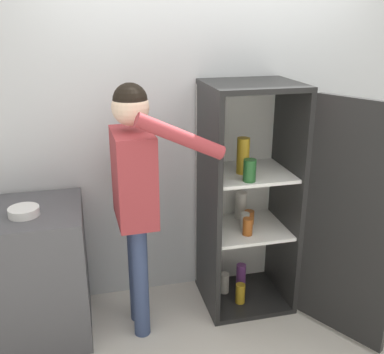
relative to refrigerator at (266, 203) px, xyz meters
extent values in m
cube|color=silver|center=(-0.35, 0.42, 0.45)|extent=(7.00, 0.06, 2.55)
cube|color=black|center=(-0.11, 0.08, -0.81)|extent=(0.63, 0.58, 0.04)
cube|color=black|center=(-0.11, 0.08, 0.83)|extent=(0.63, 0.58, 0.04)
cube|color=white|center=(-0.11, 0.35, 0.01)|extent=(0.63, 0.03, 1.60)
cube|color=black|center=(-0.41, 0.08, 0.01)|extent=(0.04, 0.58, 1.60)
cube|color=black|center=(0.19, 0.08, 0.01)|extent=(0.03, 0.58, 1.60)
cube|color=white|center=(-0.11, 0.08, -0.22)|extent=(0.56, 0.51, 0.02)
cube|color=white|center=(-0.11, 0.08, 0.21)|extent=(0.56, 0.51, 0.02)
cube|color=black|center=(0.38, -0.47, 0.01)|extent=(0.35, 0.57, 1.60)
cylinder|color=#9E4C19|center=(-0.08, 0.13, -0.16)|extent=(0.07, 0.07, 0.10)
cylinder|color=beige|center=(-0.13, 0.06, -0.15)|extent=(0.07, 0.07, 0.12)
cylinder|color=#723884|center=(-0.11, 0.15, -0.68)|extent=(0.07, 0.07, 0.21)
cylinder|color=#9E4C19|center=(-0.15, -0.04, -0.15)|extent=(0.07, 0.07, 0.13)
cylinder|color=#B78C1E|center=(-0.17, 0.06, 0.35)|extent=(0.09, 0.09, 0.25)
cylinder|color=#1E5123|center=(-0.18, -0.11, 0.30)|extent=(0.09, 0.09, 0.15)
cylinder|color=beige|center=(-0.10, 0.24, -0.11)|extent=(0.09, 0.09, 0.21)
cylinder|color=#B78C1E|center=(-0.18, -0.02, -0.71)|extent=(0.07, 0.07, 0.15)
cylinder|color=beige|center=(-0.25, 0.13, -0.71)|extent=(0.07, 0.07, 0.16)
cylinder|color=#384770|center=(-0.94, 0.02, -0.41)|extent=(0.11, 0.11, 0.83)
cylinder|color=#384770|center=(-0.94, -0.15, -0.41)|extent=(0.11, 0.11, 0.83)
cube|color=#9E3338|center=(-0.94, -0.06, 0.30)|extent=(0.25, 0.44, 0.59)
sphere|color=beige|center=(-0.94, -0.06, 0.74)|extent=(0.23, 0.23, 0.23)
sphere|color=black|center=(-0.94, -0.06, 0.78)|extent=(0.21, 0.21, 0.21)
cylinder|color=#9E3338|center=(-0.95, 0.18, 0.27)|extent=(0.09, 0.09, 0.55)
cylinder|color=#9E3338|center=(-0.68, -0.29, 0.60)|extent=(0.54, 0.10, 0.31)
cube|color=#4C4C51|center=(-1.63, 0.05, -0.36)|extent=(0.71, 0.65, 0.92)
cylinder|color=white|center=(-1.62, -0.04, 0.12)|extent=(0.19, 0.19, 0.05)
camera|label=1|loc=(-1.22, -2.74, 1.26)|focal=42.00mm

